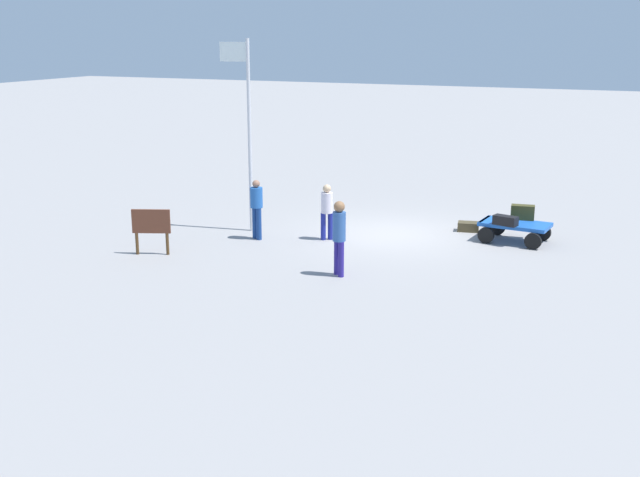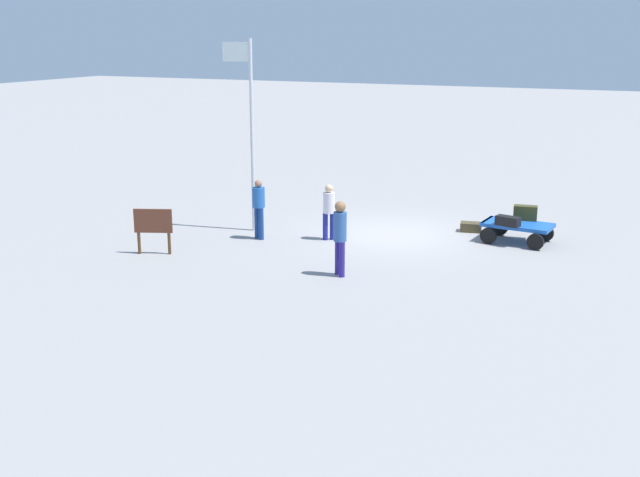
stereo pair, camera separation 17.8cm
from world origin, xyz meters
TOP-DOWN VIEW (x-y plane):
  - ground_plane at (0.00, 0.00)m, footprint 120.00×120.00m
  - luggage_cart at (-3.29, -0.55)m, footprint 1.91×1.31m
  - suitcase_dark at (-3.42, -1.00)m, footprint 0.66×0.37m
  - suitcase_grey at (-3.11, -0.14)m, footprint 0.68×0.44m
  - suitcase_navy at (-1.89, -1.21)m, footprint 0.65×0.49m
  - worker_lead at (-0.08, 4.18)m, footprint 0.43×0.43m
  - worker_trailing at (3.25, 1.99)m, footprint 0.46×0.46m
  - worker_supervisor at (1.46, 1.28)m, footprint 0.44×0.44m
  - flagpole at (3.93, 1.21)m, footprint 0.90×0.11m
  - signboard at (4.99, 4.43)m, footprint 0.94×0.41m

SIDE VIEW (x-z plane):
  - ground_plane at x=0.00m, z-range 0.00..0.00m
  - suitcase_navy at x=-1.89m, z-range 0.00..0.26m
  - luggage_cart at x=-3.29m, z-range 0.13..0.67m
  - suitcase_grey at x=-3.11m, z-range 0.54..0.79m
  - suitcase_dark at x=-3.42m, z-range 0.54..0.94m
  - signboard at x=4.99m, z-range 0.18..1.37m
  - worker_supervisor at x=1.46m, z-range 0.11..1.65m
  - worker_trailing at x=3.25m, z-range 0.14..1.79m
  - worker_lead at x=-0.08m, z-range 0.14..1.93m
  - flagpole at x=3.93m, z-range 0.44..5.81m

